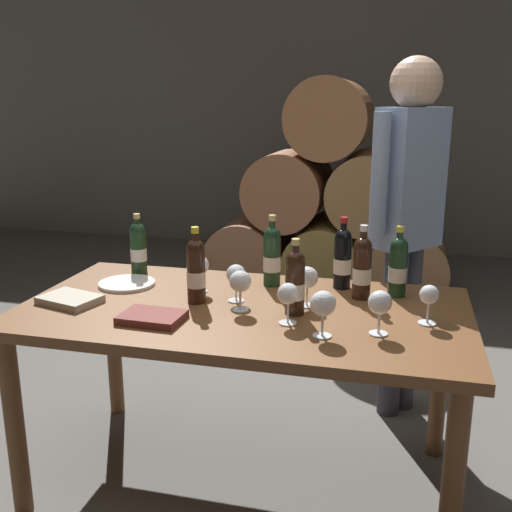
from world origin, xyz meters
TOP-DOWN VIEW (x-y plane):
  - ground_plane at (0.00, 0.00)m, footprint 14.00×14.00m
  - cellar_back_wall at (0.00, 4.20)m, footprint 10.00×0.24m
  - barrel_stack at (0.00, 2.60)m, footprint 1.86×0.90m
  - dining_table at (0.00, 0.00)m, footprint 1.70×0.90m
  - wine_bottle_0 at (0.43, 0.21)m, footprint 0.07×0.07m
  - wine_bottle_1 at (-0.19, 0.01)m, footprint 0.07×0.07m
  - wine_bottle_2 at (0.34, 0.33)m, footprint 0.07×0.07m
  - wine_bottle_3 at (0.20, -0.03)m, footprint 0.07×0.07m
  - wine_bottle_4 at (0.57, 0.28)m, footprint 0.07×0.07m
  - wine_bottle_5 at (0.05, 0.29)m, footprint 0.07×0.07m
  - wine_bottle_6 at (-0.58, 0.33)m, footprint 0.07×0.07m
  - wine_glass_0 at (0.68, -0.01)m, footprint 0.07×0.07m
  - wine_glass_1 at (0.20, -0.13)m, footprint 0.08×0.08m
  - wine_glass_2 at (-0.22, 0.13)m, footprint 0.08×0.08m
  - wine_glass_3 at (0.00, -0.04)m, footprint 0.08×0.08m
  - wine_glass_4 at (0.23, 0.07)m, footprint 0.08×0.08m
  - wine_glass_5 at (0.51, -0.15)m, footprint 0.08×0.08m
  - wine_glass_6 at (0.33, -0.22)m, footprint 0.09×0.09m
  - wine_glass_7 at (-0.04, 0.06)m, footprint 0.08×0.08m
  - tasting_notebook at (-0.28, -0.22)m, footprint 0.23×0.17m
  - leather_ledger at (-0.67, -0.12)m, footprint 0.25×0.21m
  - serving_plate at (-0.56, 0.15)m, footprint 0.24×0.24m
  - sommelier_presenting at (0.59, 0.75)m, footprint 0.34×0.41m

SIDE VIEW (x-z plane):
  - ground_plane at x=0.00m, z-range 0.00..0.00m
  - barrel_stack at x=0.00m, z-range -0.18..1.51m
  - dining_table at x=0.00m, z-range 0.29..1.05m
  - serving_plate at x=-0.56m, z-range 0.76..0.77m
  - tasting_notebook at x=-0.28m, z-range 0.76..0.79m
  - leather_ledger at x=-0.67m, z-range 0.76..0.79m
  - wine_glass_0 at x=0.68m, z-range 0.79..0.93m
  - wine_glass_7 at x=-0.04m, z-range 0.79..0.94m
  - wine_glass_1 at x=0.20m, z-range 0.79..0.94m
  - wine_glass_5 at x=0.51m, z-range 0.79..0.95m
  - wine_glass_2 at x=-0.22m, z-range 0.79..0.95m
  - wine_glass_3 at x=0.00m, z-range 0.79..0.95m
  - wine_glass_4 at x=0.23m, z-range 0.79..0.95m
  - wine_glass_6 at x=0.33m, z-range 0.79..0.95m
  - wine_bottle_6 at x=-0.58m, z-range 0.74..1.02m
  - wine_bottle_3 at x=0.20m, z-range 0.74..1.03m
  - wine_bottle_4 at x=0.57m, z-range 0.74..1.03m
  - wine_bottle_0 at x=0.43m, z-range 0.74..1.04m
  - wine_bottle_1 at x=-0.19m, z-range 0.74..1.04m
  - wine_bottle_2 at x=0.34m, z-range 0.74..1.04m
  - wine_bottle_5 at x=0.05m, z-range 0.74..1.04m
  - sommelier_presenting at x=0.59m, z-range 0.19..1.90m
  - cellar_back_wall at x=0.00m, z-range 0.00..2.80m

